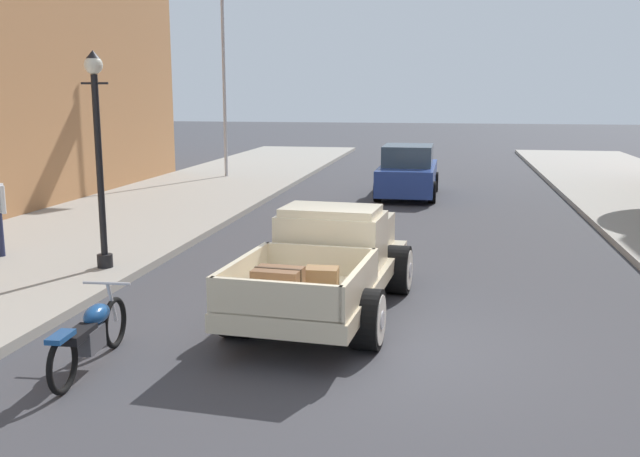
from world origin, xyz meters
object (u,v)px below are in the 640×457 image
Objects in this scene: flagpole at (229,24)px; street_lamp_near at (98,144)px; hotrod_truck_cream at (330,260)px; car_background_blue at (408,173)px; motorcycle_parked at (90,333)px.

street_lamp_near is at bearing -81.79° from flagpole.
car_background_blue reaches higher than hotrod_truck_cream.
motorcycle_parked is at bearing -129.51° from hotrod_truck_cream.
hotrod_truck_cream is at bearing 50.49° from motorcycle_parked.
motorcycle_parked is 0.55× the size of street_lamp_near.
car_background_blue is at bearing 66.44° from street_lamp_near.
flagpole is (-3.99, 18.30, 5.33)m from motorcycle_parked.
flagpole is (-2.04, 14.16, 3.39)m from street_lamp_near.
flagpole reaches higher than motorcycle_parked.
flagpole is at bearing 98.21° from street_lamp_near.
motorcycle_parked is at bearing -64.84° from street_lamp_near.
flagpole reaches higher than car_background_blue.
street_lamp_near reaches higher than hotrod_truck_cream.
hotrod_truck_cream is 1.17× the size of car_background_blue.
flagpole is at bearing 102.30° from motorcycle_parked.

